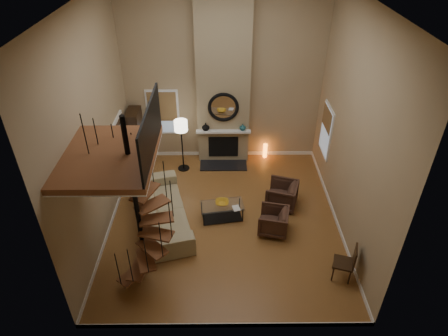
{
  "coord_description": "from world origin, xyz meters",
  "views": [
    {
      "loc": [
        -0.07,
        -7.97,
        7.12
      ],
      "look_at": [
        0.0,
        0.4,
        1.4
      ],
      "focal_mm": 31.53,
      "sensor_mm": 36.0,
      "label": 1
    }
  ],
  "objects_px": {
    "accent_lamp": "(265,151)",
    "armchair_far": "(276,221)",
    "hutch": "(136,138)",
    "coffee_table": "(222,210)",
    "side_chair": "(348,261)",
    "sofa": "(162,209)",
    "armchair_near": "(284,195)",
    "floor_lamp": "(181,130)"
  },
  "relations": [
    {
      "from": "hutch",
      "to": "armchair_near",
      "type": "relative_size",
      "value": 2.22
    },
    {
      "from": "hutch",
      "to": "accent_lamp",
      "type": "relative_size",
      "value": 3.83
    },
    {
      "from": "accent_lamp",
      "to": "floor_lamp",
      "type": "bearing_deg",
      "value": -165.96
    },
    {
      "from": "accent_lamp",
      "to": "side_chair",
      "type": "xyz_separation_m",
      "value": [
        1.34,
        -5.09,
        0.28
      ]
    },
    {
      "from": "hutch",
      "to": "coffee_table",
      "type": "relative_size",
      "value": 1.5
    },
    {
      "from": "armchair_far",
      "to": "armchair_near",
      "type": "bearing_deg",
      "value": 173.79
    },
    {
      "from": "coffee_table",
      "to": "side_chair",
      "type": "height_order",
      "value": "side_chair"
    },
    {
      "from": "sofa",
      "to": "coffee_table",
      "type": "relative_size",
      "value": 2.45
    },
    {
      "from": "armchair_far",
      "to": "coffee_table",
      "type": "distance_m",
      "value": 1.48
    },
    {
      "from": "armchair_near",
      "to": "armchair_far",
      "type": "relative_size",
      "value": 1.11
    },
    {
      "from": "hutch",
      "to": "side_chair",
      "type": "bearing_deg",
      "value": -41.13
    },
    {
      "from": "armchair_near",
      "to": "floor_lamp",
      "type": "relative_size",
      "value": 0.48
    },
    {
      "from": "hutch",
      "to": "armchair_far",
      "type": "height_order",
      "value": "hutch"
    },
    {
      "from": "side_chair",
      "to": "armchair_far",
      "type": "bearing_deg",
      "value": 133.03
    },
    {
      "from": "sofa",
      "to": "side_chair",
      "type": "relative_size",
      "value": 3.17
    },
    {
      "from": "accent_lamp",
      "to": "armchair_far",
      "type": "bearing_deg",
      "value": -91.08
    },
    {
      "from": "armchair_near",
      "to": "hutch",
      "type": "bearing_deg",
      "value": -98.71
    },
    {
      "from": "floor_lamp",
      "to": "accent_lamp",
      "type": "bearing_deg",
      "value": 14.04
    },
    {
      "from": "sofa",
      "to": "armchair_near",
      "type": "distance_m",
      "value": 3.37
    },
    {
      "from": "sofa",
      "to": "floor_lamp",
      "type": "relative_size",
      "value": 1.74
    },
    {
      "from": "floor_lamp",
      "to": "side_chair",
      "type": "relative_size",
      "value": 1.82
    },
    {
      "from": "coffee_table",
      "to": "floor_lamp",
      "type": "height_order",
      "value": "floor_lamp"
    },
    {
      "from": "sofa",
      "to": "coffee_table",
      "type": "xyz_separation_m",
      "value": [
        1.59,
        0.06,
        -0.11
      ]
    },
    {
      "from": "armchair_near",
      "to": "side_chair",
      "type": "distance_m",
      "value": 2.78
    },
    {
      "from": "armchair_far",
      "to": "side_chair",
      "type": "relative_size",
      "value": 0.79
    },
    {
      "from": "floor_lamp",
      "to": "hutch",
      "type": "bearing_deg",
      "value": 166.75
    },
    {
      "from": "coffee_table",
      "to": "accent_lamp",
      "type": "xyz_separation_m",
      "value": [
        1.44,
        3.05,
        -0.03
      ]
    },
    {
      "from": "sofa",
      "to": "accent_lamp",
      "type": "distance_m",
      "value": 4.34
    },
    {
      "from": "armchair_far",
      "to": "coffee_table",
      "type": "relative_size",
      "value": 0.61
    },
    {
      "from": "armchair_near",
      "to": "floor_lamp",
      "type": "height_order",
      "value": "floor_lamp"
    },
    {
      "from": "sofa",
      "to": "coffee_table",
      "type": "height_order",
      "value": "sofa"
    },
    {
      "from": "sofa",
      "to": "armchair_far",
      "type": "distance_m",
      "value": 3.0
    },
    {
      "from": "armchair_near",
      "to": "coffee_table",
      "type": "bearing_deg",
      "value": -55.27
    },
    {
      "from": "armchair_far",
      "to": "sofa",
      "type": "bearing_deg",
      "value": -86.75
    },
    {
      "from": "side_chair",
      "to": "coffee_table",
      "type": "bearing_deg",
      "value": 143.65
    },
    {
      "from": "armchair_far",
      "to": "floor_lamp",
      "type": "bearing_deg",
      "value": -126.02
    },
    {
      "from": "hutch",
      "to": "armchair_far",
      "type": "bearing_deg",
      "value": -38.83
    },
    {
      "from": "hutch",
      "to": "coffee_table",
      "type": "distance_m",
      "value": 3.89
    },
    {
      "from": "armchair_near",
      "to": "armchair_far",
      "type": "distance_m",
      "value": 1.13
    },
    {
      "from": "side_chair",
      "to": "sofa",
      "type": "bearing_deg",
      "value": 155.58
    },
    {
      "from": "armchair_near",
      "to": "floor_lamp",
      "type": "bearing_deg",
      "value": -104.38
    },
    {
      "from": "armchair_near",
      "to": "armchair_far",
      "type": "bearing_deg",
      "value": -0.86
    }
  ]
}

